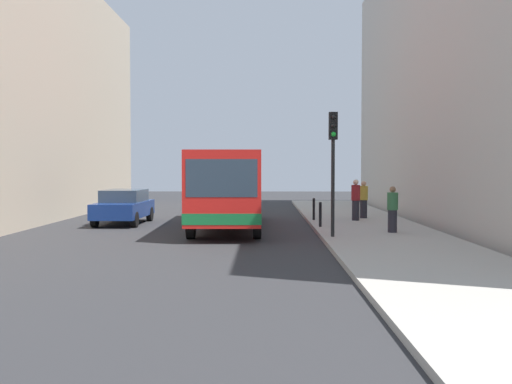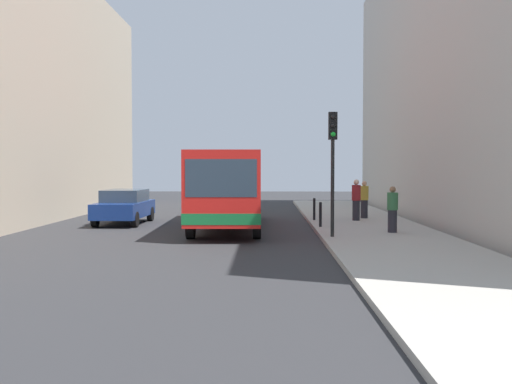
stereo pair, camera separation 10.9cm
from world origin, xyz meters
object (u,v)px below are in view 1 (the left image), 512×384
(traffic_light, at_px, (333,150))
(pedestrian_near_signal, at_px, (393,210))
(car_beside_bus, at_px, (124,206))
(bollard_mid, at_px, (314,209))
(bus, at_px, (229,185))
(pedestrian_mid_sidewalk, at_px, (356,200))
(bollard_near, at_px, (320,214))
(pedestrian_far_sidewalk, at_px, (364,200))

(traffic_light, xyz_separation_m, pedestrian_near_signal, (2.25, 1.37, -2.05))
(car_beside_bus, height_order, pedestrian_near_signal, pedestrian_near_signal)
(bollard_mid, bearing_deg, bus, -152.67)
(bollard_mid, bearing_deg, pedestrian_mid_sidewalk, -6.97)
(car_beside_bus, bearing_deg, bollard_near, 162.77)
(pedestrian_mid_sidewalk, distance_m, pedestrian_far_sidewalk, 1.34)
(bus, distance_m, bollard_mid, 4.21)
(car_beside_bus, bearing_deg, bollard_mid, -176.17)
(car_beside_bus, xyz_separation_m, bollard_near, (8.22, -2.72, -0.16))
(pedestrian_mid_sidewalk, height_order, pedestrian_far_sidewalk, pedestrian_mid_sidewalk)
(car_beside_bus, distance_m, traffic_light, 10.55)
(bollard_mid, bearing_deg, car_beside_bus, -177.24)
(bollard_near, relative_size, bollard_mid, 1.00)
(pedestrian_mid_sidewalk, bearing_deg, bus, -15.70)
(pedestrian_far_sidewalk, bearing_deg, pedestrian_mid_sidewalk, -75.03)
(bollard_near, height_order, pedestrian_mid_sidewalk, pedestrian_mid_sidewalk)
(car_beside_bus, distance_m, pedestrian_mid_sidewalk, 10.01)
(pedestrian_far_sidewalk, bearing_deg, pedestrian_near_signal, -51.08)
(bus, bearing_deg, traffic_light, 127.58)
(bus, height_order, pedestrian_near_signal, bus)
(bollard_mid, relative_size, pedestrian_mid_sidewalk, 0.54)
(car_beside_bus, xyz_separation_m, pedestrian_near_signal, (10.57, -4.74, 0.17))
(bus, xyz_separation_m, bollard_mid, (3.61, 1.86, -1.10))
(bus, relative_size, bollard_mid, 11.65)
(bollard_near, bearing_deg, pedestrian_near_signal, -40.63)
(car_beside_bus, height_order, bollard_mid, car_beside_bus)
(bollard_near, bearing_deg, pedestrian_far_sidewalk, 60.52)
(bus, height_order, bollard_mid, bus)
(traffic_light, bearing_deg, bus, 128.64)
(bollard_near, bearing_deg, traffic_light, -88.31)
(car_beside_bus, relative_size, pedestrian_near_signal, 2.73)
(bollard_mid, height_order, pedestrian_far_sidewalk, pedestrian_far_sidewalk)
(traffic_light, bearing_deg, pedestrian_far_sidewalk, 73.46)
(bollard_near, height_order, pedestrian_far_sidewalk, pedestrian_far_sidewalk)
(bollard_near, height_order, bollard_mid, same)
(traffic_light, height_order, bollard_mid, traffic_light)
(bollard_mid, bearing_deg, traffic_light, -89.12)
(pedestrian_mid_sidewalk, bearing_deg, bollard_mid, -39.63)
(car_beside_bus, distance_m, pedestrian_far_sidewalk, 10.64)
(bus, xyz_separation_m, pedestrian_far_sidewalk, (5.94, 2.87, -0.74))
(pedestrian_near_signal, distance_m, pedestrian_mid_sidewalk, 4.95)
(traffic_light, bearing_deg, bollard_near, 91.69)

